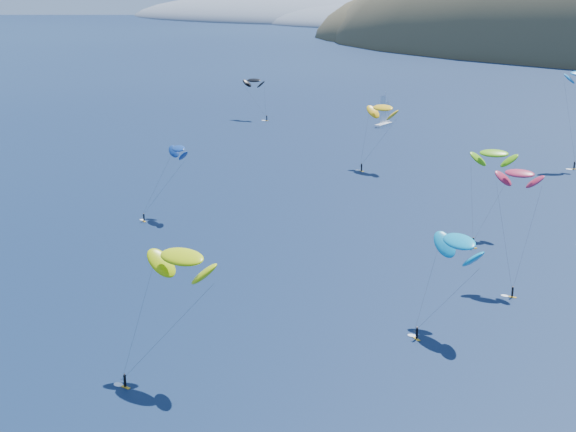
# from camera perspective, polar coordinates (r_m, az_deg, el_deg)

# --- Properties ---
(headland) EXTENTS (460.00, 250.00, 60.00)m
(headland) POSITION_cam_1_polar(r_m,az_deg,el_deg) (934.81, 0.68, 13.62)
(headland) COLOR slate
(headland) RESTS_ON ground
(sailboat) EXTENTS (9.48, 8.21, 11.80)m
(sailboat) POSITION_cam_1_polar(r_m,az_deg,el_deg) (276.53, 6.82, 6.57)
(sailboat) COLOR white
(sailboat) RESTS_ON ground
(kitesurfer_1) EXTENTS (10.77, 10.93, 18.79)m
(kitesurfer_1) POSITION_cam_1_polar(r_m,az_deg,el_deg) (213.80, 6.76, 7.64)
(kitesurfer_1) COLOR gold
(kitesurfer_1) RESTS_ON ground
(kitesurfer_2) EXTENTS (10.22, 10.59, 18.55)m
(kitesurfer_2) POSITION_cam_1_polar(r_m,az_deg,el_deg) (101.83, -7.56, -2.91)
(kitesurfer_2) COLOR gold
(kitesurfer_2) RESTS_ON ground
(kitesurfer_3) EXTENTS (9.44, 15.65, 18.43)m
(kitesurfer_3) POSITION_cam_1_polar(r_m,az_deg,el_deg) (162.80, 14.44, 4.32)
(kitesurfer_3) COLOR gold
(kitesurfer_3) RESTS_ON ground
(kitesurfer_5) EXTENTS (10.99, 12.49, 15.95)m
(kitesurfer_5) POSITION_cam_1_polar(r_m,az_deg,el_deg) (117.21, 12.08, -1.79)
(kitesurfer_5) COLOR gold
(kitesurfer_5) RESTS_ON ground
(kitesurfer_9) EXTENTS (7.74, 9.58, 20.73)m
(kitesurfer_9) POSITION_cam_1_polar(r_m,az_deg,el_deg) (135.94, 16.15, 2.90)
(kitesurfer_9) COLOR gold
(kitesurfer_9) RESTS_ON ground
(kitesurfer_10) EXTENTS (7.93, 11.88, 16.49)m
(kitesurfer_10) POSITION_cam_1_polar(r_m,az_deg,el_deg) (171.11, -7.82, 4.77)
(kitesurfer_10) COLOR gold
(kitesurfer_10) RESTS_ON ground
(kitesurfer_12) EXTENTS (12.04, 4.84, 15.81)m
(kitesurfer_12) POSITION_cam_1_polar(r_m,az_deg,el_deg) (288.13, -2.43, 9.61)
(kitesurfer_12) COLOR gold
(kitesurfer_12) RESTS_ON ground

